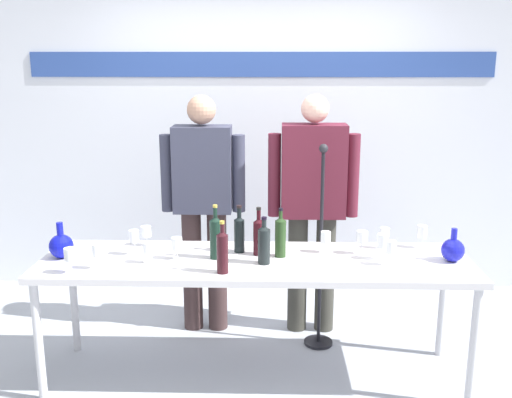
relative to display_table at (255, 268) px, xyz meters
name	(u,v)px	position (x,y,z in m)	size (l,w,h in m)	color
ground_plane	(255,375)	(0.00, 0.00, -0.72)	(10.00, 10.00, 0.00)	#A3A8B1
back_wall	(261,114)	(0.00, 1.59, 0.78)	(5.41, 0.11, 3.00)	silver
display_table	(255,268)	(0.00, 0.00, 0.00)	(2.59, 0.71, 0.78)	silver
decanter_blue_left	(61,245)	(-1.18, 0.00, 0.13)	(0.15, 0.15, 0.22)	#0F14B7
decanter_blue_right	(453,249)	(1.18, 0.00, 0.13)	(0.14, 0.14, 0.20)	#191DBB
presenter_left	(203,200)	(-0.39, 0.67, 0.26)	(0.60, 0.22, 1.71)	#3B2929
presenter_right	(313,199)	(0.39, 0.67, 0.27)	(0.64, 0.22, 1.72)	#36352E
wine_bottle_0	(216,236)	(-0.24, 0.02, 0.20)	(0.07, 0.07, 0.33)	black
wine_bottle_1	(280,236)	(0.15, 0.06, 0.19)	(0.07, 0.07, 0.30)	#223D1B
wine_bottle_2	(264,243)	(0.05, -0.07, 0.18)	(0.07, 0.07, 0.28)	black
wine_bottle_3	(239,232)	(-0.10, 0.14, 0.18)	(0.07, 0.07, 0.30)	black
wine_bottle_4	(259,235)	(0.02, 0.09, 0.18)	(0.07, 0.07, 0.30)	#360C13
wine_bottle_5	(222,251)	(-0.18, -0.23, 0.19)	(0.07, 0.07, 0.30)	black
wine_glass_left_0	(97,251)	(-0.90, -0.19, 0.16)	(0.06, 0.06, 0.15)	white
wine_glass_left_1	(70,255)	(-1.03, -0.26, 0.17)	(0.07, 0.07, 0.15)	white
wine_glass_left_2	(177,244)	(-0.47, -0.01, 0.15)	(0.07, 0.07, 0.13)	white
wine_glass_left_3	(146,232)	(-0.71, 0.25, 0.15)	(0.07, 0.07, 0.13)	white
wine_glass_left_4	(134,237)	(-0.75, 0.06, 0.17)	(0.06, 0.06, 0.16)	white
wine_glass_left_5	(148,248)	(-0.63, -0.08, 0.15)	(0.06, 0.06, 0.13)	white
wine_glass_right_0	(326,238)	(0.43, 0.14, 0.15)	(0.06, 0.06, 0.14)	white
wine_glass_right_1	(391,248)	(0.79, -0.08, 0.16)	(0.06, 0.06, 0.15)	white
wine_glass_right_2	(384,234)	(0.81, 0.23, 0.15)	(0.06, 0.06, 0.14)	white
wine_glass_right_3	(422,232)	(1.05, 0.25, 0.16)	(0.06, 0.06, 0.15)	white
wine_glass_right_4	(362,237)	(0.65, 0.12, 0.16)	(0.07, 0.07, 0.15)	white
wine_glass_right_5	(383,241)	(0.76, 0.02, 0.17)	(0.07, 0.07, 0.16)	white
microphone_stand	(320,282)	(0.43, 0.43, -0.25)	(0.20, 0.20, 1.42)	black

